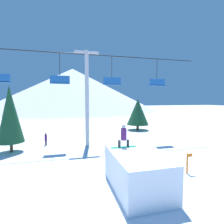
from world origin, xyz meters
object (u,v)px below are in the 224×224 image
object	(u,v)px
distant_skier	(46,139)
pine_tree_near	(10,114)
snowboarder	(124,136)
trail_marker	(187,163)
snow_ramp	(137,171)

from	to	relation	value
distant_skier	pine_tree_near	bearing A→B (deg)	-146.78
snowboarder	trail_marker	bearing A→B (deg)	-5.55
distant_skier	snowboarder	bearing A→B (deg)	-59.92
snow_ramp	distant_skier	distance (m)	11.80
trail_marker	distant_skier	size ratio (longest dim) A/B	1.04
snowboarder	trail_marker	xyz separation A→B (m)	(4.09, -0.40, -1.83)
pine_tree_near	distant_skier	size ratio (longest dim) A/B	4.75
snowboarder	pine_tree_near	bearing A→B (deg)	137.25
pine_tree_near	trail_marker	distance (m)	14.55
snowboarder	distant_skier	world-z (taller)	snowboarder
snow_ramp	distant_skier	world-z (taller)	snow_ramp
pine_tree_near	trail_marker	xyz separation A→B (m)	(12.03, -7.74, -2.67)
snowboarder	pine_tree_near	world-z (taller)	pine_tree_near
snow_ramp	trail_marker	world-z (taller)	snow_ramp
snowboarder	pine_tree_near	distance (m)	10.85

